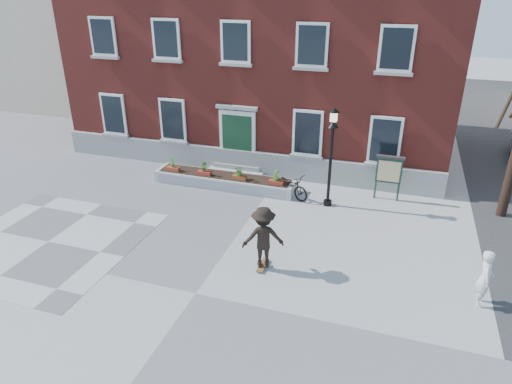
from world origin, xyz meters
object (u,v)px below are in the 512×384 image
(notice_board, at_px, (389,171))
(skateboarder, at_px, (263,237))
(lamp_post, at_px, (332,144))
(bicycle, at_px, (289,185))
(bystander, at_px, (485,278))

(notice_board, relative_size, skateboarder, 0.91)
(lamp_post, xyz_separation_m, skateboarder, (-1.14, -4.92, -1.47))
(bicycle, distance_m, skateboarder, 5.25)
(bystander, height_order, lamp_post, lamp_post)
(bystander, relative_size, skateboarder, 0.82)
(lamp_post, bearing_deg, skateboarder, -103.08)
(bicycle, height_order, notice_board, notice_board)
(bicycle, xyz_separation_m, bystander, (6.73, -5.02, 0.33))
(skateboarder, bearing_deg, bicycle, 95.69)
(notice_board, bearing_deg, lamp_post, -149.90)
(bystander, distance_m, notice_board, 6.67)
(lamp_post, relative_size, notice_board, 2.10)
(bicycle, relative_size, notice_board, 1.04)
(notice_board, bearing_deg, bystander, -64.12)
(bicycle, height_order, bystander, bystander)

